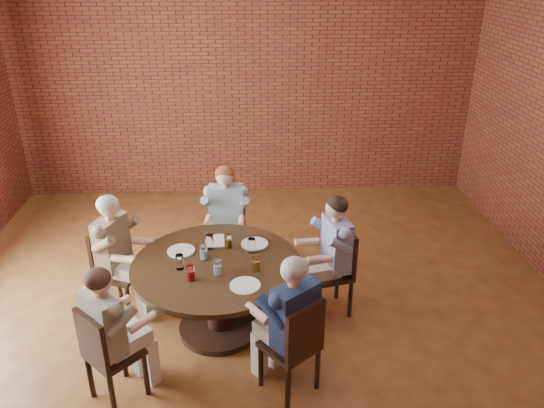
{
  "coord_description": "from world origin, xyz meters",
  "views": [
    {
      "loc": [
        -0.03,
        -3.96,
        3.27
      ],
      "look_at": [
        0.23,
        1.0,
        0.93
      ],
      "focal_mm": 35.0,
      "sensor_mm": 36.0,
      "label": 1
    }
  ],
  "objects_px": {
    "chair_b": "(227,230)",
    "diner_b": "(226,222)",
    "diner_d": "(112,335)",
    "dining_table": "(217,284)",
    "diner_e": "(290,326)",
    "chair_a": "(337,267)",
    "chair_c": "(114,267)",
    "chair_e": "(296,344)",
    "diner_c": "(118,256)",
    "chair_d": "(106,353)",
    "smartphone": "(236,283)",
    "diner_a": "(330,257)"
  },
  "relations": [
    {
      "from": "chair_b",
      "to": "diner_b",
      "type": "distance_m",
      "value": 0.16
    },
    {
      "from": "diner_b",
      "to": "diner_d",
      "type": "relative_size",
      "value": 1.03
    },
    {
      "from": "dining_table",
      "to": "diner_e",
      "type": "xyz_separation_m",
      "value": [
        0.6,
        -0.77,
        0.1
      ]
    },
    {
      "from": "chair_a",
      "to": "chair_b",
      "type": "bearing_deg",
      "value": -141.39
    },
    {
      "from": "chair_c",
      "to": "chair_e",
      "type": "xyz_separation_m",
      "value": [
        1.69,
        -1.24,
        0.0
      ]
    },
    {
      "from": "diner_c",
      "to": "diner_e",
      "type": "height_order",
      "value": "same"
    },
    {
      "from": "chair_d",
      "to": "chair_e",
      "type": "distance_m",
      "value": 1.48
    },
    {
      "from": "chair_d",
      "to": "diner_e",
      "type": "height_order",
      "value": "diner_e"
    },
    {
      "from": "diner_b",
      "to": "smartphone",
      "type": "height_order",
      "value": "diner_b"
    },
    {
      "from": "diner_d",
      "to": "diner_e",
      "type": "relative_size",
      "value": 0.97
    },
    {
      "from": "diner_a",
      "to": "diner_e",
      "type": "relative_size",
      "value": 0.99
    },
    {
      "from": "diner_a",
      "to": "chair_c",
      "type": "xyz_separation_m",
      "value": [
        -2.12,
        0.14,
        -0.13
      ]
    },
    {
      "from": "diner_a",
      "to": "diner_e",
      "type": "height_order",
      "value": "diner_e"
    },
    {
      "from": "chair_a",
      "to": "chair_c",
      "type": "distance_m",
      "value": 2.2
    },
    {
      "from": "diner_c",
      "to": "diner_d",
      "type": "height_order",
      "value": "diner_c"
    },
    {
      "from": "diner_b",
      "to": "chair_c",
      "type": "distance_m",
      "value": 1.28
    },
    {
      "from": "dining_table",
      "to": "diner_c",
      "type": "bearing_deg",
      "value": 158.41
    },
    {
      "from": "diner_c",
      "to": "chair_b",
      "type": "bearing_deg",
      "value": -32.7
    },
    {
      "from": "chair_b",
      "to": "diner_e",
      "type": "height_order",
      "value": "diner_e"
    },
    {
      "from": "chair_a",
      "to": "smartphone",
      "type": "xyz_separation_m",
      "value": [
        -0.97,
        -0.62,
        0.27
      ]
    },
    {
      "from": "chair_e",
      "to": "smartphone",
      "type": "distance_m",
      "value": 0.73
    },
    {
      "from": "diner_b",
      "to": "smartphone",
      "type": "xyz_separation_m",
      "value": [
        0.12,
        -1.38,
        0.13
      ]
    },
    {
      "from": "diner_a",
      "to": "chair_b",
      "type": "relative_size",
      "value": 1.39
    },
    {
      "from": "diner_d",
      "to": "diner_c",
      "type": "bearing_deg",
      "value": -36.34
    },
    {
      "from": "dining_table",
      "to": "smartphone",
      "type": "bearing_deg",
      "value": -61.28
    },
    {
      "from": "diner_b",
      "to": "dining_table",
      "type": "bearing_deg",
      "value": -90.0
    },
    {
      "from": "diner_e",
      "to": "smartphone",
      "type": "xyz_separation_m",
      "value": [
        -0.42,
        0.43,
        0.13
      ]
    },
    {
      "from": "diner_a",
      "to": "chair_b",
      "type": "xyz_separation_m",
      "value": [
        -1.02,
        0.86,
        -0.13
      ]
    },
    {
      "from": "chair_b",
      "to": "chair_e",
      "type": "xyz_separation_m",
      "value": [
        0.58,
        -1.95,
        -0.0
      ]
    },
    {
      "from": "smartphone",
      "to": "diner_b",
      "type": "bearing_deg",
      "value": 79.72
    },
    {
      "from": "diner_c",
      "to": "smartphone",
      "type": "xyz_separation_m",
      "value": [
        1.15,
        -0.72,
        0.13
      ]
    },
    {
      "from": "diner_e",
      "to": "chair_d",
      "type": "bearing_deg",
      "value": -35.26
    },
    {
      "from": "chair_e",
      "to": "smartphone",
      "type": "relative_size",
      "value": 6.74
    },
    {
      "from": "diner_b",
      "to": "chair_c",
      "type": "height_order",
      "value": "diner_b"
    },
    {
      "from": "chair_d",
      "to": "smartphone",
      "type": "distance_m",
      "value": 1.16
    },
    {
      "from": "chair_c",
      "to": "diner_d",
      "type": "distance_m",
      "value": 1.23
    },
    {
      "from": "chair_c",
      "to": "diner_c",
      "type": "height_order",
      "value": "diner_c"
    },
    {
      "from": "dining_table",
      "to": "chair_d",
      "type": "height_order",
      "value": "chair_d"
    },
    {
      "from": "diner_c",
      "to": "dining_table",
      "type": "bearing_deg",
      "value": -90.0
    },
    {
      "from": "chair_a",
      "to": "diner_e",
      "type": "relative_size",
      "value": 0.71
    },
    {
      "from": "chair_a",
      "to": "smartphone",
      "type": "bearing_deg",
      "value": -71.32
    },
    {
      "from": "chair_e",
      "to": "dining_table",
      "type": "bearing_deg",
      "value": -90.0
    },
    {
      "from": "diner_d",
      "to": "dining_table",
      "type": "bearing_deg",
      "value": -90.0
    },
    {
      "from": "chair_a",
      "to": "smartphone",
      "type": "height_order",
      "value": "chair_a"
    },
    {
      "from": "diner_b",
      "to": "diner_d",
      "type": "xyz_separation_m",
      "value": [
        -0.84,
        -1.84,
        -0.02
      ]
    },
    {
      "from": "diner_b",
      "to": "chair_c",
      "type": "xyz_separation_m",
      "value": [
        -1.1,
        -0.64,
        -0.14
      ]
    },
    {
      "from": "diner_b",
      "to": "chair_d",
      "type": "bearing_deg",
      "value": -111.82
    },
    {
      "from": "dining_table",
      "to": "diner_e",
      "type": "height_order",
      "value": "diner_e"
    },
    {
      "from": "chair_b",
      "to": "chair_c",
      "type": "bearing_deg",
      "value": -143.71
    },
    {
      "from": "dining_table",
      "to": "chair_e",
      "type": "xyz_separation_m",
      "value": [
        0.65,
        -0.83,
        -0.04
      ]
    }
  ]
}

